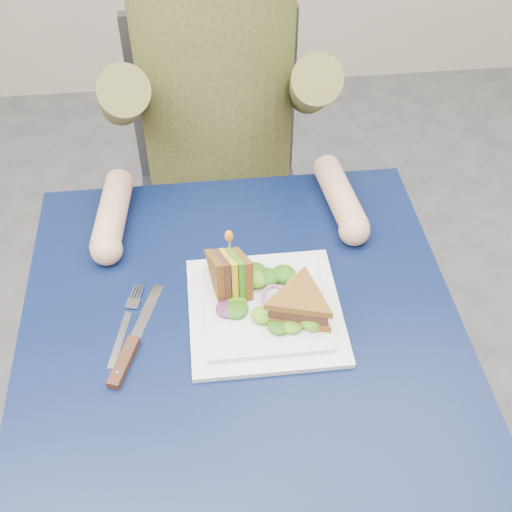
{
  "coord_description": "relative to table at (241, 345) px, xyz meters",
  "views": [
    {
      "loc": [
        -0.05,
        -0.69,
        1.59
      ],
      "look_at": [
        0.03,
        0.06,
        0.82
      ],
      "focal_mm": 45.0,
      "sensor_mm": 36.0,
      "label": 1
    }
  ],
  "objects": [
    {
      "name": "toothpick",
      "position": [
        -0.01,
        0.05,
        0.2
      ],
      "size": [
        0.01,
        0.01,
        0.06
      ],
      "primitive_type": "cylinder",
      "rotation": [
        0.14,
        0.07,
        0.0
      ],
      "color": "tan",
      "rests_on": "sandwich_upright"
    },
    {
      "name": "onion_ring",
      "position": [
        0.06,
        0.01,
        0.11
      ],
      "size": [
        0.04,
        0.04,
        0.02
      ],
      "primitive_type": "torus",
      "rotation": [
        0.44,
        0.0,
        0.0
      ],
      "color": "#9E4C7A",
      "rests_on": "plate"
    },
    {
      "name": "plate",
      "position": [
        0.04,
        0.01,
        0.09
      ],
      "size": [
        0.26,
        0.26,
        0.02
      ],
      "color": "white",
      "rests_on": "table"
    },
    {
      "name": "table",
      "position": [
        0.0,
        0.0,
        0.0
      ],
      "size": [
        0.75,
        0.75,
        0.73
      ],
      "color": "black",
      "rests_on": "ground"
    },
    {
      "name": "sandwich_flat",
      "position": [
        0.1,
        -0.02,
        0.12
      ],
      "size": [
        0.16,
        0.16,
        0.05
      ],
      "color": "brown",
      "rests_on": "plate"
    },
    {
      "name": "knife",
      "position": [
        -0.19,
        -0.06,
        0.09
      ],
      "size": [
        0.09,
        0.22,
        0.02
      ],
      "color": "silver",
      "rests_on": "table"
    },
    {
      "name": "lettuce_spill",
      "position": [
        0.05,
        0.02,
        0.11
      ],
      "size": [
        0.15,
        0.13,
        0.02
      ],
      "primitive_type": null,
      "color": "#337A14",
      "rests_on": "plate"
    },
    {
      "name": "toothpick_frill",
      "position": [
        -0.01,
        0.05,
        0.23
      ],
      "size": [
        0.01,
        0.01,
        0.02
      ],
      "primitive_type": "ellipsoid",
      "color": "orange",
      "rests_on": "sandwich_upright"
    },
    {
      "name": "sandwich_upright",
      "position": [
        -0.01,
        0.05,
        0.13
      ],
      "size": [
        0.08,
        0.13,
        0.13
      ],
      "color": "brown",
      "rests_on": "plate"
    },
    {
      "name": "diner",
      "position": [
        -0.0,
        0.54,
        0.26
      ],
      "size": [
        0.54,
        0.59,
        0.74
      ],
      "color": "#4D4E23",
      "rests_on": "chair"
    },
    {
      "name": "fork",
      "position": [
        -0.2,
        -0.0,
        0.08
      ],
      "size": [
        0.06,
        0.18,
        0.01
      ],
      "color": "silver",
      "rests_on": "table"
    },
    {
      "name": "chair",
      "position": [
        0.0,
        0.65,
        -0.11
      ],
      "size": [
        0.42,
        0.4,
        0.93
      ],
      "color": "#47474C",
      "rests_on": "ground"
    },
    {
      "name": "ground",
      "position": [
        0.0,
        0.0,
        -0.65
      ],
      "size": [
        4.0,
        4.0,
        0.0
      ],
      "primitive_type": "plane",
      "color": "#535356",
      "rests_on": "ground"
    }
  ]
}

